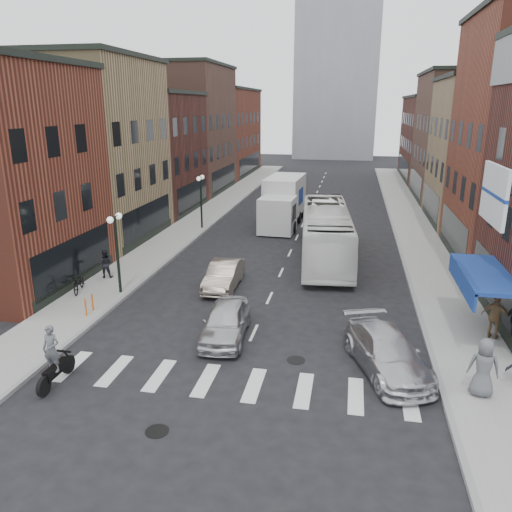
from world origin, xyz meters
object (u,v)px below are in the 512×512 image
(bike_rack, at_px, (89,305))
(sedan_left_near, at_px, (226,321))
(motorcycle_rider, at_px, (53,358))
(ped_left_solo, at_px, (105,264))
(streetlamp_far, at_px, (201,192))
(transit_bus, at_px, (326,233))
(ped_right_b, at_px, (496,317))
(ped_right_c, at_px, (484,367))
(billboard_sign, at_px, (497,196))
(sedan_left_far, at_px, (224,275))
(curb_car, at_px, (387,352))
(streetlamp_near, at_px, (116,239))
(box_truck, at_px, (283,202))
(parked_bicycle, at_px, (79,282))

(bike_rack, height_order, sedan_left_near, sedan_left_near)
(motorcycle_rider, height_order, ped_left_solo, motorcycle_rider)
(streetlamp_far, bearing_deg, bike_rack, -90.69)
(transit_bus, distance_m, ped_right_b, 12.47)
(bike_rack, height_order, motorcycle_rider, motorcycle_rider)
(sedan_left_near, distance_m, ped_right_c, 9.59)
(ped_right_b, bearing_deg, billboard_sign, 84.31)
(bike_rack, xyz_separation_m, motorcycle_rider, (1.77, -5.53, 0.47))
(motorcycle_rider, distance_m, sedan_left_far, 10.74)
(ped_left_solo, bearing_deg, curb_car, 141.84)
(motorcycle_rider, bearing_deg, curb_car, 16.30)
(ped_left_solo, bearing_deg, ped_right_c, 142.20)
(curb_car, distance_m, ped_right_b, 5.42)
(streetlamp_near, bearing_deg, sedan_left_far, 22.51)
(transit_bus, height_order, ped_right_c, transit_bus)
(curb_car, bearing_deg, box_truck, 87.56)
(curb_car, bearing_deg, billboard_sign, 6.10)
(motorcycle_rider, relative_size, transit_bus, 0.19)
(streetlamp_near, distance_m, ped_right_b, 17.21)
(motorcycle_rider, xyz_separation_m, transit_bus, (8.11, 16.41, 0.62))
(streetlamp_far, xyz_separation_m, sedan_left_near, (6.36, -17.65, -2.19))
(ped_right_c, bearing_deg, streetlamp_near, -12.54)
(parked_bicycle, relative_size, ped_right_b, 0.97)
(billboard_sign, relative_size, bike_rack, 4.62)
(billboard_sign, relative_size, curb_car, 0.76)
(motorcycle_rider, height_order, sedan_left_near, motorcycle_rider)
(parked_bicycle, xyz_separation_m, ped_right_b, (19.07, -1.64, 0.45))
(streetlamp_near, relative_size, ped_right_c, 2.09)
(streetlamp_near, xyz_separation_m, bike_rack, (-0.20, -2.70, -2.36))
(transit_bus, bearing_deg, ped_right_c, -73.32)
(sedan_left_near, bearing_deg, billboard_sign, -3.57)
(bike_rack, bearing_deg, ped_left_solo, 108.57)
(billboard_sign, distance_m, motorcycle_rider, 16.01)
(streetlamp_far, height_order, ped_left_solo, streetlamp_far)
(parked_bicycle, bearing_deg, billboard_sign, -26.63)
(sedan_left_near, distance_m, ped_right_b, 10.78)
(streetlamp_far, bearing_deg, ped_left_solo, -98.35)
(sedan_left_far, height_order, parked_bicycle, sedan_left_far)
(transit_bus, relative_size, ped_right_b, 6.46)
(streetlamp_far, distance_m, parked_bicycle, 14.61)
(bike_rack, height_order, ped_right_b, ped_right_b)
(transit_bus, height_order, parked_bicycle, transit_bus)
(parked_bicycle, relative_size, ped_left_solo, 1.14)
(streetlamp_far, distance_m, ped_right_b, 23.36)
(streetlamp_far, xyz_separation_m, parked_bicycle, (-2.07, -14.27, -2.29))
(billboard_sign, height_order, transit_bus, billboard_sign)
(motorcycle_rider, xyz_separation_m, ped_right_b, (15.43, 6.32, 0.04))
(streetlamp_far, height_order, ped_right_c, streetlamp_far)
(streetlamp_near, xyz_separation_m, ped_right_b, (17.00, -1.92, -1.85))
(parked_bicycle, xyz_separation_m, ped_left_solo, (0.31, 2.24, 0.31))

